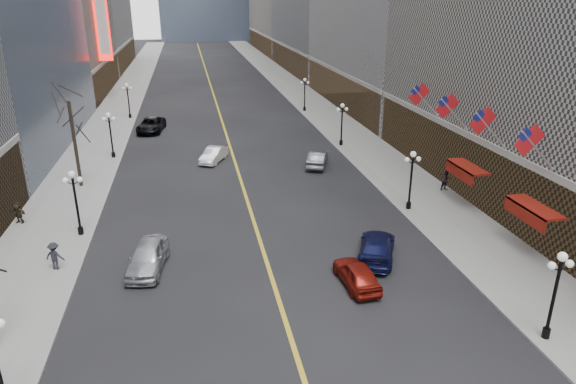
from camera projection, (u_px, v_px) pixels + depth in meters
name	position (u px, v px, depth m)	size (l,w,h in m)	color
sidewalk_east	(313.00, 105.00, 75.99)	(6.00, 230.00, 0.15)	gray
sidewalk_west	(117.00, 113.00, 71.04)	(6.00, 230.00, 0.15)	gray
lane_line	(214.00, 96.00, 82.70)	(0.25, 200.00, 0.02)	gold
streetlamp_east_0	(556.00, 287.00, 23.27)	(1.26, 0.44, 4.52)	black
streetlamp_east_1	(411.00, 174.00, 37.93)	(1.26, 0.44, 4.52)	black
streetlamp_east_2	(342.00, 120.00, 54.43)	(1.26, 0.44, 4.52)	black
streetlamp_east_3	(305.00, 91.00, 70.92)	(1.26, 0.44, 4.52)	black
streetlamp_west_1	(75.00, 196.00, 33.75)	(1.26, 0.44, 4.52)	black
streetlamp_west_2	(110.00, 130.00, 50.25)	(1.26, 0.44, 4.52)	black
streetlamp_west_3	(128.00, 97.00, 66.75)	(1.26, 0.44, 4.52)	black
flag_2	(532.00, 143.00, 29.65)	(2.87, 0.12, 2.87)	#B2B2B7
flag_3	(485.00, 123.00, 34.23)	(2.87, 0.12, 2.87)	#B2B2B7
flag_4	(449.00, 108.00, 38.81)	(2.87, 0.12, 2.87)	#B2B2B7
flag_5	(421.00, 96.00, 43.39)	(2.87, 0.12, 2.87)	#B2B2B7
awning_b	(532.00, 209.00, 31.30)	(1.40, 4.00, 0.93)	maroon
awning_c	(465.00, 168.00, 38.63)	(1.40, 4.00, 0.93)	maroon
theatre_marquee	(102.00, 19.00, 75.59)	(2.00, 0.55, 12.00)	red
tree_west_far	(71.00, 115.00, 41.42)	(3.60, 3.60, 7.92)	#2D231C
car_nb_near	(148.00, 257.00, 30.31)	(1.97, 4.90, 1.67)	#B6B9BE
car_nb_mid	(214.00, 155.00, 50.12)	(1.49, 4.26, 1.41)	silver
car_nb_far	(151.00, 125.00, 61.14)	(2.69, 5.83, 1.62)	black
car_sb_near	(377.00, 247.00, 31.65)	(2.11, 5.18, 1.50)	#111442
car_sb_mid	(357.00, 274.00, 28.69)	(1.67, 4.14, 1.41)	maroon
car_sb_far	(318.00, 159.00, 48.71)	(1.60, 4.59, 1.51)	#4D5154
ped_east_walk	(446.00, 180.00, 42.25)	(0.88, 0.48, 1.82)	black
ped_west_walk	(55.00, 256.00, 30.02)	(1.11, 0.46, 1.71)	black
ped_west_far	(18.00, 213.00, 36.19)	(1.46, 0.42, 1.58)	#2D2619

